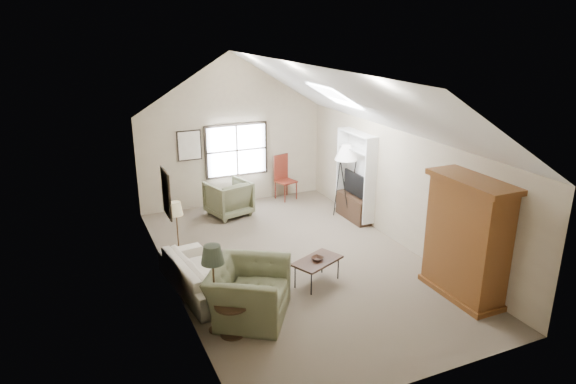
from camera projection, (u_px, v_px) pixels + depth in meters
name	position (u px, v px, depth m)	size (l,w,h in m)	color
room_shell	(297.00, 106.00, 9.53)	(5.01, 8.01, 4.00)	brown
window	(237.00, 150.00, 13.56)	(1.72, 0.08, 1.42)	black
skylight	(335.00, 95.00, 10.81)	(0.80, 1.20, 0.52)	white
wall_art	(178.00, 168.00, 10.96)	(1.97, 3.71, 0.88)	black
armoire	(467.00, 239.00, 8.97)	(0.60, 1.50, 2.20)	brown
tv_alcove	(356.00, 175.00, 12.48)	(0.32, 1.30, 2.10)	white
media_console	(353.00, 207.00, 12.74)	(0.34, 1.18, 0.60)	#382316
tv_panel	(354.00, 184.00, 12.54)	(0.05, 0.90, 0.55)	black
sofa	(199.00, 274.00, 9.39)	(2.19, 0.85, 0.64)	beige
armchair_near	(249.00, 292.00, 8.52)	(1.38, 1.21, 0.90)	#535A3F
armchair_far	(229.00, 198.00, 12.95)	(0.96, 0.99, 0.90)	#606345
coffee_table	(317.00, 272.00, 9.64)	(0.95, 0.53, 0.49)	#351C15
bowl	(317.00, 259.00, 9.56)	(0.23, 0.23, 0.06)	#3A2018
side_table	(232.00, 319.00, 8.06)	(0.55, 0.55, 0.55)	#362616
side_chair	(286.00, 178.00, 14.06)	(0.48, 0.48, 1.23)	maroon
tripod_lamp	(345.00, 180.00, 12.71)	(0.55, 0.55, 1.89)	white
dark_lamp	(214.00, 289.00, 8.00)	(0.37, 0.37, 1.53)	#242B1E
tan_lamp	(178.00, 233.00, 10.27)	(0.27, 0.27, 1.37)	tan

